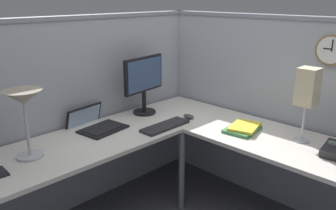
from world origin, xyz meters
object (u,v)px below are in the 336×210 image
object	(u,v)px
computer_mouse	(189,116)
book_stack	(243,128)
cell_phone	(0,172)
keyboard	(165,126)
wall_clock	(331,50)
desk_lamp_paper	(307,89)
monitor	(144,81)
laptop	(95,124)
desk_lamp_dome	(24,103)

from	to	relation	value
computer_mouse	book_stack	size ratio (longest dim) A/B	0.33
cell_phone	keyboard	bearing A→B (deg)	-4.47
wall_clock	desk_lamp_paper	bearing A→B (deg)	173.11
keyboard	desk_lamp_paper	size ratio (longest dim) A/B	0.81
monitor	laptop	size ratio (longest dim) A/B	1.19
laptop	monitor	bearing A→B (deg)	-1.89
keyboard	monitor	bearing A→B (deg)	71.54
laptop	desk_lamp_dome	bearing A→B (deg)	-165.77
keyboard	cell_phone	world-z (taller)	keyboard
monitor	laptop	distance (m)	0.58
monitor	desk_lamp_paper	distance (m)	1.32
desk_lamp_dome	wall_clock	distance (m)	2.10
book_stack	desk_lamp_paper	size ratio (longest dim) A/B	0.60
computer_mouse	wall_clock	distance (m)	1.20
monitor	keyboard	bearing A→B (deg)	-107.58
computer_mouse	desk_lamp_paper	bearing A→B (deg)	-77.09
laptop	wall_clock	size ratio (longest dim) A/B	1.92
book_stack	computer_mouse	bearing A→B (deg)	99.34
book_stack	wall_clock	distance (m)	0.84
laptop	desk_lamp_paper	size ratio (longest dim) A/B	0.80
monitor	book_stack	size ratio (longest dim) A/B	1.58
desk_lamp_paper	keyboard	bearing A→B (deg)	119.29
laptop	wall_clock	bearing A→B (deg)	-49.00
computer_mouse	laptop	bearing A→B (deg)	150.50
desk_lamp_dome	book_stack	size ratio (longest dim) A/B	1.40
monitor	computer_mouse	bearing A→B (deg)	-65.09
laptop	wall_clock	world-z (taller)	wall_clock
laptop	desk_lamp_dome	size ratio (longest dim) A/B	0.95
wall_clock	computer_mouse	bearing A→B (deg)	116.31
monitor	keyboard	size ratio (longest dim) A/B	1.16
keyboard	desk_lamp_paper	xyz separation A→B (m)	(0.50, -0.88, 0.37)
cell_phone	book_stack	xyz separation A→B (m)	(1.58, -0.64, 0.02)
laptop	book_stack	size ratio (longest dim) A/B	1.33
desk_lamp_dome	wall_clock	xyz separation A→B (m)	(1.73, -1.16, 0.26)
cell_phone	desk_lamp_paper	distance (m)	2.03
laptop	desk_lamp_dome	distance (m)	0.70
desk_lamp_dome	desk_lamp_paper	bearing A→B (deg)	-37.31
monitor	desk_lamp_dome	xyz separation A→B (m)	(-1.10, -0.13, 0.07)
computer_mouse	wall_clock	xyz separation A→B (m)	(0.46, -0.92, 0.61)
laptop	cell_phone	size ratio (longest dim) A/B	2.93
laptop	desk_lamp_paper	world-z (taller)	desk_lamp_paper
laptop	keyboard	bearing A→B (deg)	-45.31
computer_mouse	desk_lamp_dome	size ratio (longest dim) A/B	0.23
keyboard	wall_clock	bearing A→B (deg)	-51.60
book_stack	wall_clock	bearing A→B (deg)	-49.26
laptop	computer_mouse	xyz separation A→B (m)	(0.68, -0.39, -0.01)
cell_phone	computer_mouse	bearing A→B (deg)	-2.65
keyboard	wall_clock	world-z (taller)	wall_clock
wall_clock	book_stack	bearing A→B (deg)	130.74
laptop	keyboard	xyz separation A→B (m)	(0.39, -0.39, -0.01)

